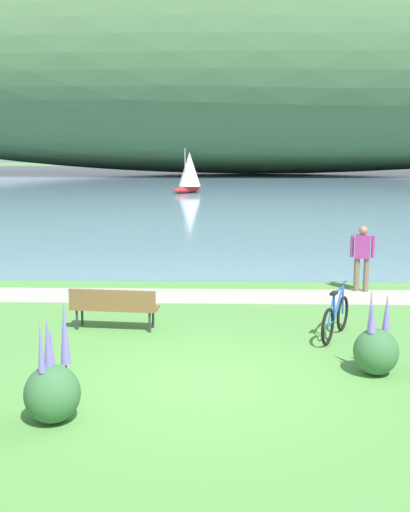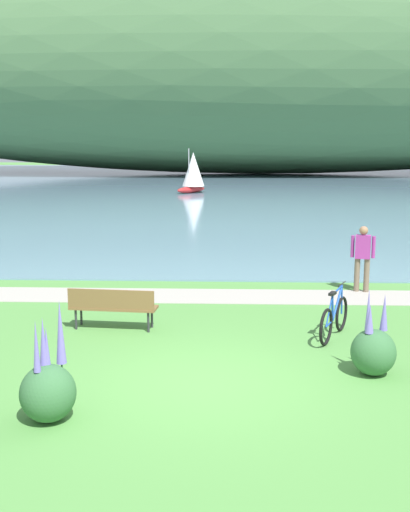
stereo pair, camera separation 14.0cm
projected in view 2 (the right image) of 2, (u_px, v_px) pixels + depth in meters
ground_plane at (203, 382)px, 10.18m from camera, size 200.00×200.00×0.00m
bay_water at (224, 183)px, 56.67m from camera, size 180.00×80.00×0.04m
distant_hillside at (261, 68)px, 70.44m from camera, size 118.08×28.00×23.58m
shoreline_path at (212, 296)px, 15.75m from camera, size 60.00×1.50×0.01m
park_bench_near_camera at (113, 305)px, 12.90m from camera, size 1.84×0.65×0.88m
bicycle_leaning_near_bench at (334, 318)px, 12.39m from camera, size 0.83×1.62×1.01m
person_at_shoreline at (363, 255)px, 16.04m from camera, size 0.60×0.30×1.71m
echium_bush_closest_to_camera at (373, 350)px, 10.42m from camera, size 0.75×0.75×1.45m
echium_bush_beside_closest at (48, 389)px, 8.70m from camera, size 0.78×0.78×1.69m
sailboat_mid_bay at (193, 172)px, 45.96m from camera, size 2.49×2.63×3.22m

